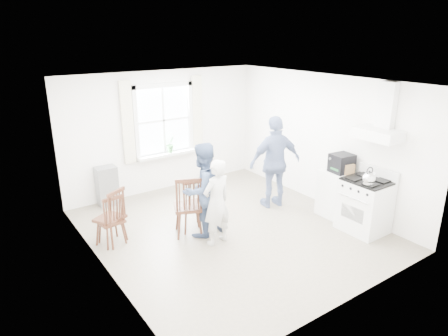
% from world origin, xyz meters
% --- Properties ---
extents(room_shell, '(4.62, 5.12, 2.64)m').
position_xyz_m(room_shell, '(0.00, 0.00, 1.30)').
color(room_shell, gray).
rests_on(room_shell, ground).
extents(window_assembly, '(1.88, 0.24, 1.70)m').
position_xyz_m(window_assembly, '(0.00, 2.45, 1.46)').
color(window_assembly, white).
rests_on(window_assembly, room_shell).
extents(range_hood, '(0.45, 0.76, 0.94)m').
position_xyz_m(range_hood, '(2.07, -1.35, 1.90)').
color(range_hood, white).
rests_on(range_hood, room_shell).
extents(shelf_unit, '(0.40, 0.30, 0.80)m').
position_xyz_m(shelf_unit, '(-1.40, 2.33, 0.40)').
color(shelf_unit, gray).
rests_on(shelf_unit, ground).
extents(gas_stove, '(0.68, 0.76, 1.12)m').
position_xyz_m(gas_stove, '(1.91, -1.35, 0.48)').
color(gas_stove, silver).
rests_on(gas_stove, ground).
extents(kettle, '(0.22, 0.22, 0.31)m').
position_xyz_m(kettle, '(1.73, -1.49, 1.05)').
color(kettle, silver).
rests_on(kettle, gas_stove).
extents(low_cabinet, '(0.50, 0.55, 0.90)m').
position_xyz_m(low_cabinet, '(1.98, -0.65, 0.45)').
color(low_cabinet, white).
rests_on(low_cabinet, ground).
extents(stereo_stack, '(0.42, 0.38, 0.34)m').
position_xyz_m(stereo_stack, '(1.98, -0.72, 1.07)').
color(stereo_stack, black).
rests_on(stereo_stack, low_cabinet).
extents(cardboard_box, '(0.36, 0.32, 0.19)m').
position_xyz_m(cardboard_box, '(1.97, -0.81, 1.00)').
color(cardboard_box, olive).
rests_on(cardboard_box, low_cabinet).
extents(windsor_chair_a, '(0.42, 0.41, 0.90)m').
position_xyz_m(windsor_chair_a, '(-1.89, 0.64, 0.55)').
color(windsor_chair_a, '#3F2014').
rests_on(windsor_chair_a, ground).
extents(windsor_chair_b, '(0.49, 0.48, 0.99)m').
position_xyz_m(windsor_chair_b, '(-0.56, 0.34, 0.61)').
color(windsor_chair_b, '#3F2014').
rests_on(windsor_chair_b, ground).
extents(windsor_chair_c, '(0.56, 0.56, 0.98)m').
position_xyz_m(windsor_chair_c, '(-1.85, 0.67, 0.60)').
color(windsor_chair_c, '#3F2014').
rests_on(windsor_chair_c, ground).
extents(person_left, '(0.60, 0.60, 1.46)m').
position_xyz_m(person_left, '(-0.46, -0.24, 0.73)').
color(person_left, silver).
rests_on(person_left, ground).
extents(person_mid, '(0.92, 0.92, 1.64)m').
position_xyz_m(person_mid, '(-0.48, 0.15, 0.82)').
color(person_mid, '#415479').
rests_on(person_mid, ground).
extents(person_right, '(1.30, 1.30, 1.84)m').
position_xyz_m(person_right, '(1.33, 0.36, 0.92)').
color(person_right, navy).
rests_on(person_right, ground).
extents(potted_plant, '(0.27, 0.27, 0.37)m').
position_xyz_m(potted_plant, '(0.08, 2.36, 1.04)').
color(potted_plant, '#357835').
rests_on(potted_plant, window_assembly).
extents(windsor_chair_d, '(0.61, 0.60, 1.10)m').
position_xyz_m(windsor_chair_d, '(-0.73, 0.19, 0.67)').
color(windsor_chair_d, '#3F2014').
rests_on(windsor_chair_d, ground).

